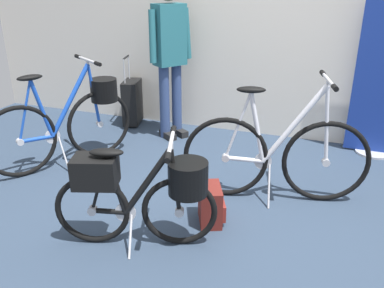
{
  "coord_description": "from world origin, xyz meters",
  "views": [
    {
      "loc": [
        0.81,
        -2.4,
        1.71
      ],
      "look_at": [
        -0.13,
        0.19,
        0.55
      ],
      "focal_mm": 37.86,
      "sensor_mm": 36.0,
      "label": 1
    }
  ],
  "objects": [
    {
      "name": "ground_plane",
      "position": [
        0.0,
        0.0,
        0.0
      ],
      "size": [
        7.02,
        7.02,
        0.0
      ],
      "primitive_type": "plane",
      "color": "#2D3D51"
    },
    {
      "name": "back_wall",
      "position": [
        0.0,
        2.05,
        1.35
      ],
      "size": [
        7.02,
        0.1,
        2.71
      ],
      "primitive_type": "cube",
      "color": "silver",
      "rests_on": "ground_plane"
    },
    {
      "name": "folding_bike_foreground",
      "position": [
        -0.29,
        -0.34,
        0.41
      ],
      "size": [
        1.05,
        0.55,
        0.77
      ],
      "color": "black",
      "rests_on": "ground_plane"
    },
    {
      "name": "display_bike_left",
      "position": [
        -1.49,
        0.63,
        0.45
      ],
      "size": [
        0.83,
        1.24,
        1.0
      ],
      "color": "black",
      "rests_on": "ground_plane"
    },
    {
      "name": "display_bike_right",
      "position": [
        0.43,
        0.57,
        0.38
      ],
      "size": [
        1.44,
        0.53,
        1.02
      ],
      "color": "black",
      "rests_on": "ground_plane"
    },
    {
      "name": "visitor_near_wall",
      "position": [
        -0.89,
        1.6,
        0.96
      ],
      "size": [
        0.39,
        0.44,
        1.68
      ],
      "color": "navy",
      "rests_on": "ground_plane"
    },
    {
      "name": "rolling_suitcase",
      "position": [
        -1.49,
        1.79,
        0.28
      ],
      "size": [
        0.26,
        0.39,
        0.83
      ],
      "color": "black",
      "rests_on": "ground_plane"
    },
    {
      "name": "backpack_on_floor",
      "position": [
        0.06,
        0.06,
        0.14
      ],
      "size": [
        0.26,
        0.3,
        0.29
      ],
      "color": "maroon",
      "rests_on": "ground_plane"
    }
  ]
}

